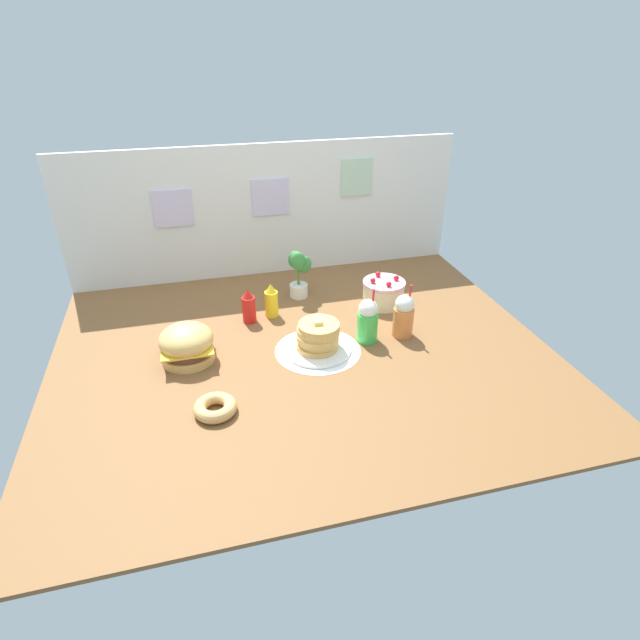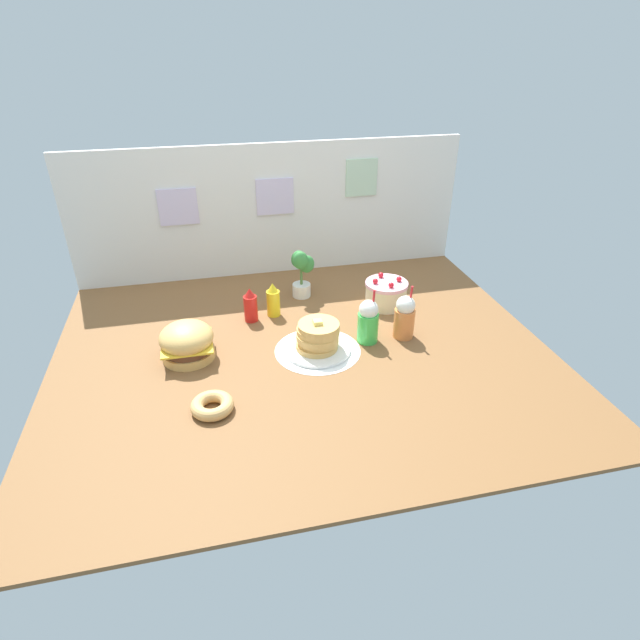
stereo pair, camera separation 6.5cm
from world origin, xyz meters
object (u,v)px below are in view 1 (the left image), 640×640
(layer_cake, at_px, (383,293))
(mustard_bottle, at_px, (271,301))
(orange_float_cup, at_px, (404,316))
(potted_plant, at_px, (299,272))
(burger, at_px, (187,344))
(donut_pink_glaze, at_px, (215,407))
(pancake_stack, at_px, (318,338))
(ketchup_bottle, at_px, (249,307))
(cream_soda_cup, at_px, (368,321))

(layer_cake, bearing_deg, mustard_bottle, 177.31)
(orange_float_cup, bearing_deg, layer_cake, 86.02)
(mustard_bottle, xyz_separation_m, potted_plant, (0.20, 0.20, 0.07))
(orange_float_cup, bearing_deg, burger, 177.48)
(donut_pink_glaze, bearing_deg, burger, 102.21)
(pancake_stack, xyz_separation_m, donut_pink_glaze, (-0.54, -0.36, -0.04))
(ketchup_bottle, xyz_separation_m, mustard_bottle, (0.13, 0.03, 0.00))
(pancake_stack, relative_size, ketchup_bottle, 1.70)
(layer_cake, height_order, potted_plant, potted_plant)
(donut_pink_glaze, xyz_separation_m, potted_plant, (0.58, 0.97, 0.13))
(cream_soda_cup, relative_size, donut_pink_glaze, 1.61)
(pancake_stack, distance_m, ketchup_bottle, 0.48)
(cream_soda_cup, height_order, donut_pink_glaze, cream_soda_cup)
(layer_cake, bearing_deg, ketchup_bottle, -179.81)
(burger, xyz_separation_m, cream_soda_cup, (0.91, -0.05, 0.03))
(burger, xyz_separation_m, orange_float_cup, (1.11, -0.05, 0.03))
(mustard_bottle, bearing_deg, burger, -144.78)
(mustard_bottle, bearing_deg, potted_plant, 43.87)
(burger, relative_size, layer_cake, 1.06)
(pancake_stack, bearing_deg, potted_plant, 86.14)
(burger, height_order, layer_cake, burger)
(pancake_stack, height_order, ketchup_bottle, ketchup_bottle)
(layer_cake, height_order, ketchup_bottle, ketchup_bottle)
(ketchup_bottle, relative_size, donut_pink_glaze, 1.08)
(cream_soda_cup, bearing_deg, pancake_stack, -173.07)
(ketchup_bottle, xyz_separation_m, cream_soda_cup, (0.57, -0.35, 0.02))
(mustard_bottle, height_order, orange_float_cup, orange_float_cup)
(orange_float_cup, bearing_deg, ketchup_bottle, 155.39)
(burger, bearing_deg, pancake_stack, -7.38)
(burger, relative_size, donut_pink_glaze, 1.43)
(burger, height_order, pancake_stack, burger)
(potted_plant, bearing_deg, ketchup_bottle, -145.59)
(cream_soda_cup, bearing_deg, donut_pink_glaze, -154.29)
(mustard_bottle, xyz_separation_m, donut_pink_glaze, (-0.38, -0.78, -0.06))
(cream_soda_cup, bearing_deg, potted_plant, 111.69)
(ketchup_bottle, relative_size, cream_soda_cup, 0.67)
(layer_cake, height_order, orange_float_cup, orange_float_cup)
(donut_pink_glaze, bearing_deg, ketchup_bottle, 71.55)
(mustard_bottle, bearing_deg, donut_pink_glaze, -116.03)
(burger, bearing_deg, layer_cake, 15.03)
(donut_pink_glaze, height_order, potted_plant, potted_plant)
(orange_float_cup, bearing_deg, donut_pink_glaze, -158.82)
(ketchup_bottle, height_order, cream_soda_cup, cream_soda_cup)
(ketchup_bottle, height_order, donut_pink_glaze, ketchup_bottle)
(pancake_stack, distance_m, cream_soda_cup, 0.28)
(pancake_stack, xyz_separation_m, potted_plant, (0.04, 0.61, 0.09))
(burger, distance_m, mustard_bottle, 0.58)
(layer_cake, xyz_separation_m, ketchup_bottle, (-0.79, -0.00, 0.02))
(mustard_bottle, distance_m, cream_soda_cup, 0.58)
(ketchup_bottle, bearing_deg, burger, -138.71)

